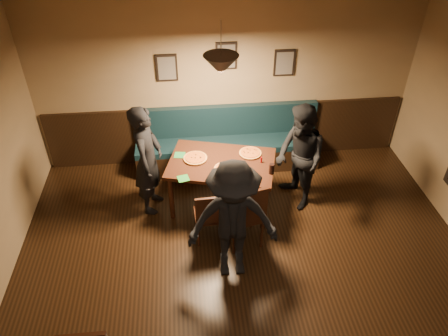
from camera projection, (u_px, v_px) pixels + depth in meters
The scene contains 23 objects.
floor at pixel (259, 335), 4.80m from camera, with size 7.00×7.00×0.00m, color black.
ceiling at pixel (278, 117), 3.12m from camera, with size 7.00×7.00×0.00m, color silver.
wall_back at pixel (226, 82), 6.74m from camera, with size 6.00×6.00×0.00m, color #8C704F.
wainscot at pixel (226, 132), 7.26m from camera, with size 5.88×0.06×1.00m, color black.
booth_bench at pixel (228, 141), 7.04m from camera, with size 3.00×0.60×1.00m, color #0F232D, non-canonical shape.
picture_left at pixel (167, 68), 6.46m from camera, with size 0.32×0.04×0.42m, color black.
picture_center at pixel (226, 56), 6.45m from camera, with size 0.32×0.04×0.42m, color black.
picture_right at pixel (284, 63), 6.61m from camera, with size 0.32×0.04×0.42m, color black.
pendant_lamp at pixel (221, 65), 5.20m from camera, with size 0.44×0.44×0.25m, color black.
dining_table at pixel (222, 184), 6.31m from camera, with size 1.48×0.95×0.79m, color black.
chair_near_left at pixel (209, 214), 5.76m from camera, with size 0.37×0.37×0.85m, color black, non-canonical shape.
chair_near_right at pixel (244, 212), 5.65m from camera, with size 0.46×0.46×1.04m, color black, non-canonical shape.
diner_left at pixel (148, 160), 6.03m from camera, with size 0.61×0.40×1.69m, color black.
diner_right at pixel (300, 158), 6.12m from camera, with size 0.79×0.62×1.63m, color black.
diner_front at pixel (233, 222), 5.04m from camera, with size 1.09×0.62×1.68m, color black.
pizza_a at pixel (195, 158), 6.12m from camera, with size 0.34×0.34×0.04m, color orange.
pizza_b at pixel (225, 169), 5.92m from camera, with size 0.31×0.31×0.04m, color gold.
pizza_c at pixel (250, 153), 6.22m from camera, with size 0.32×0.32×0.04m, color #D35E27.
soda_glass at pixel (272, 169), 5.82m from camera, with size 0.07×0.07×0.15m, color black.
tabasco_bottle at pixel (261, 159), 6.04m from camera, with size 0.03×0.03×0.11m, color #8D0405.
napkin_a at pixel (180, 155), 6.21m from camera, with size 0.15×0.15×0.01m, color #1D6C2C.
napkin_b at pixel (183, 178), 5.77m from camera, with size 0.15×0.15×0.01m, color #1F7724.
cutlery_set at pixel (223, 181), 5.73m from camera, with size 0.02×0.19×0.00m, color silver.
Camera 1 is at (-0.67, -2.66, 4.38)m, focal length 34.45 mm.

